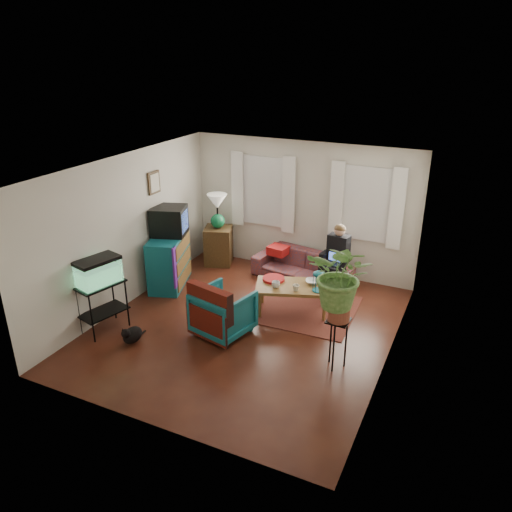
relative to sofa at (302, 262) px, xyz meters
The scene contains 31 objects.
floor 2.09m from the sofa, 95.82° to the right, with size 4.50×5.00×0.01m, color #4F2B14.
ceiling 3.03m from the sofa, 95.82° to the right, with size 4.50×5.00×0.01m, color white.
wall_back 1.05m from the sofa, 114.91° to the left, with size 4.50×0.01×2.60m, color silver.
wall_front 4.65m from the sofa, 92.63° to the right, with size 4.50×0.01×2.60m, color silver.
wall_left 3.33m from the sofa, 140.18° to the right, with size 0.01×5.00×2.60m, color silver.
wall_right 3.04m from the sofa, 45.13° to the right, with size 0.01×5.00×2.60m, color silver.
window_left 1.61m from the sofa, 156.92° to the left, with size 1.08×0.04×1.38m, color white.
window_right 1.63m from the sofa, 22.44° to the left, with size 1.08×0.04×1.38m, color white.
curtains_left 1.59m from the sofa, 160.87° to the left, with size 1.36×0.06×1.50m, color white.
curtains_right 1.61m from the sofa, 18.58° to the left, with size 1.36×0.06×1.50m, color white.
picture_frame 3.13m from the sofa, 153.66° to the right, with size 0.04×0.32×0.40m, color #3D2616.
area_rug 1.18m from the sofa, 74.41° to the right, with size 2.00×1.60×0.01m, color brown.
sofa is the anchor object (origin of this frame).
seated_person 0.72m from the sofa, ahead, with size 0.48×0.59×1.14m, color black, non-canonical shape.
side_table 1.86m from the sofa, behind, with size 0.54×0.54×0.78m, color #371F14.
table_lamp 2.00m from the sofa, behind, with size 0.40×0.40×0.72m, color white, non-canonical shape.
dresser 2.53m from the sofa, 150.38° to the right, with size 0.55×1.09×0.98m, color #136373.
crt_tv 2.64m from the sofa, 152.76° to the right, with size 0.60×0.55×0.53m, color black.
aquarium_stand 3.78m from the sofa, 125.78° to the right, with size 0.41×0.73×0.82m, color black.
aquarium 3.84m from the sofa, 125.78° to the right, with size 0.37×0.67×0.43m, color #7FD899.
black_cat 3.56m from the sofa, 116.37° to the right, with size 0.24×0.37×0.31m, color black.
armchair 2.38m from the sofa, 100.91° to the right, with size 0.79×0.74×0.81m, color #11536A.
serape_throw 2.70m from the sofa, 101.16° to the right, with size 0.82×0.19×0.67m, color #9E0A0A.
coffee_table 1.29m from the sofa, 77.21° to the right, with size 1.22×0.67×0.51m, color brown.
cup_a 1.46m from the sofa, 87.61° to the right, with size 0.14×0.14×0.11m, color white.
cup_b 1.49m from the sofa, 74.14° to the right, with size 0.11×0.11×0.10m, color beige.
bowl 1.19m from the sofa, 61.59° to the right, with size 0.24×0.24×0.06m, color white.
snack_tray 1.22m from the sofa, 94.03° to the right, with size 0.38×0.38×0.04m, color #B21414.
birdcage 1.50m from the sofa, 59.80° to the right, with size 0.20×0.20×0.35m, color #115B6B, non-canonical shape.
plant_stand 2.85m from the sofa, 60.13° to the right, with size 0.32×0.32×0.76m, color black.
potted_plant 2.99m from the sofa, 60.13° to the right, with size 0.87×0.75×0.96m, color #599947.
Camera 1 is at (3.12, -6.25, 4.21)m, focal length 35.00 mm.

